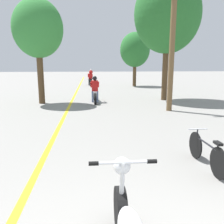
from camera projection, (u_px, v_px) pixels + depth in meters
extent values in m
cube|color=yellow|center=(72.00, 100.00, 13.86)|extent=(0.14, 48.00, 0.01)
cylinder|color=brown|center=(172.00, 47.00, 10.24)|extent=(0.24, 0.24, 5.58)
cylinder|color=#513A23|center=(165.00, 69.00, 13.59)|extent=(0.32, 0.32, 3.59)
ellipsoid|color=#286B2D|center=(168.00, 14.00, 12.99)|extent=(3.68, 3.31, 4.23)
cylinder|color=#513A23|center=(135.00, 73.00, 22.04)|extent=(0.32, 0.32, 2.47)
ellipsoid|color=#286B2D|center=(135.00, 50.00, 21.62)|extent=(2.72, 2.45, 3.13)
cylinder|color=#513A23|center=(41.00, 75.00, 12.46)|extent=(0.32, 0.32, 3.04)
ellipsoid|color=#337F38|center=(38.00, 28.00, 11.99)|extent=(2.56, 2.30, 2.94)
cylinder|color=black|center=(121.00, 211.00, 2.96)|extent=(0.12, 0.61, 0.61)
cylinder|color=silver|center=(122.00, 188.00, 2.80)|extent=(0.06, 0.23, 0.74)
cylinder|color=silver|center=(123.00, 162.00, 2.64)|extent=(0.66, 0.04, 0.04)
cylinder|color=black|center=(94.00, 164.00, 2.61)|extent=(0.11, 0.05, 0.05)
cylinder|color=black|center=(152.00, 161.00, 2.67)|extent=(0.11, 0.05, 0.05)
sphere|color=silver|center=(122.00, 166.00, 2.74)|extent=(0.21, 0.21, 0.21)
cylinder|color=black|center=(95.00, 95.00, 13.79)|extent=(0.12, 0.58, 0.58)
cylinder|color=black|center=(95.00, 99.00, 12.36)|extent=(0.12, 0.58, 0.58)
cube|color=silver|center=(95.00, 94.00, 13.04)|extent=(0.20, 0.94, 0.28)
cylinder|color=silver|center=(95.00, 84.00, 13.56)|extent=(0.50, 0.03, 0.03)
cylinder|color=slate|center=(93.00, 97.00, 13.01)|extent=(0.11, 0.11, 0.61)
cylinder|color=slate|center=(97.00, 97.00, 13.03)|extent=(0.11, 0.11, 0.61)
cube|color=red|center=(95.00, 86.00, 12.93)|extent=(0.34, 0.28, 0.60)
cylinder|color=red|center=(91.00, 85.00, 13.06)|extent=(0.08, 0.47, 0.37)
cylinder|color=red|center=(98.00, 85.00, 13.09)|extent=(0.08, 0.47, 0.37)
sphere|color=black|center=(95.00, 78.00, 12.89)|extent=(0.24, 0.24, 0.24)
cylinder|color=black|center=(90.00, 82.00, 23.85)|extent=(0.12, 0.56, 0.56)
cylinder|color=black|center=(90.00, 83.00, 22.36)|extent=(0.12, 0.56, 0.56)
cube|color=black|center=(90.00, 81.00, 23.07)|extent=(0.20, 0.97, 0.28)
cylinder|color=silver|center=(90.00, 76.00, 23.62)|extent=(0.50, 0.03, 0.03)
cylinder|color=#38383D|center=(89.00, 82.00, 23.04)|extent=(0.11, 0.11, 0.60)
cylinder|color=#38383D|center=(92.00, 82.00, 23.07)|extent=(0.11, 0.11, 0.60)
cube|color=red|center=(90.00, 76.00, 22.97)|extent=(0.34, 0.27, 0.57)
cylinder|color=red|center=(88.00, 76.00, 23.10)|extent=(0.08, 0.45, 0.35)
cylinder|color=red|center=(92.00, 76.00, 23.13)|extent=(0.08, 0.45, 0.35)
sphere|color=#B21919|center=(90.00, 72.00, 22.93)|extent=(0.24, 0.24, 0.24)
cylinder|color=black|center=(91.00, 76.00, 33.82)|extent=(0.12, 0.63, 0.63)
cylinder|color=black|center=(91.00, 77.00, 32.41)|extent=(0.12, 0.63, 0.63)
cube|color=navy|center=(91.00, 75.00, 33.08)|extent=(0.20, 0.93, 0.28)
cylinder|color=silver|center=(91.00, 71.00, 33.59)|extent=(0.50, 0.03, 0.03)
cylinder|color=#282D3D|center=(90.00, 76.00, 33.06)|extent=(0.11, 0.11, 0.64)
cylinder|color=#282D3D|center=(92.00, 76.00, 33.08)|extent=(0.11, 0.11, 0.64)
cube|color=red|center=(91.00, 72.00, 32.98)|extent=(0.34, 0.27, 0.51)
cylinder|color=red|center=(90.00, 72.00, 33.11)|extent=(0.08, 0.41, 0.32)
cylinder|color=red|center=(92.00, 72.00, 33.15)|extent=(0.08, 0.41, 0.32)
sphere|color=white|center=(91.00, 70.00, 32.95)|extent=(0.22, 0.22, 0.22)
cylinder|color=black|center=(195.00, 145.00, 5.35)|extent=(0.04, 0.60, 0.60)
cylinder|color=black|center=(219.00, 163.00, 4.38)|extent=(0.04, 0.60, 0.60)
cylinder|color=black|center=(207.00, 144.00, 4.82)|extent=(0.04, 0.80, 0.04)
cylinder|color=black|center=(217.00, 152.00, 4.42)|extent=(0.03, 0.03, 0.36)
cube|color=black|center=(218.00, 143.00, 4.38)|extent=(0.10, 0.20, 0.05)
cylinder|color=black|center=(197.00, 138.00, 5.26)|extent=(0.03, 0.03, 0.39)
cylinder|color=silver|center=(198.00, 129.00, 5.22)|extent=(0.44, 0.03, 0.03)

